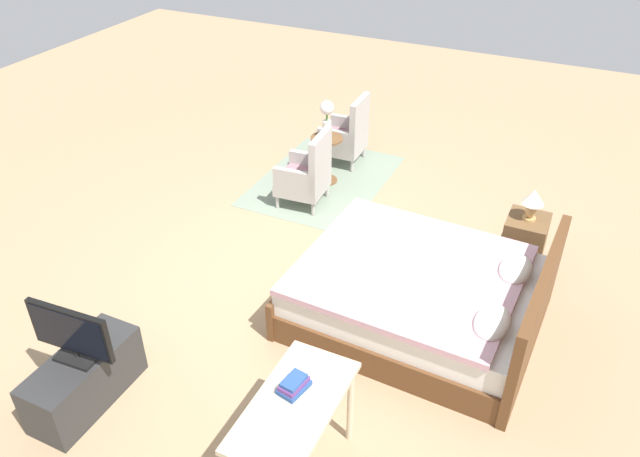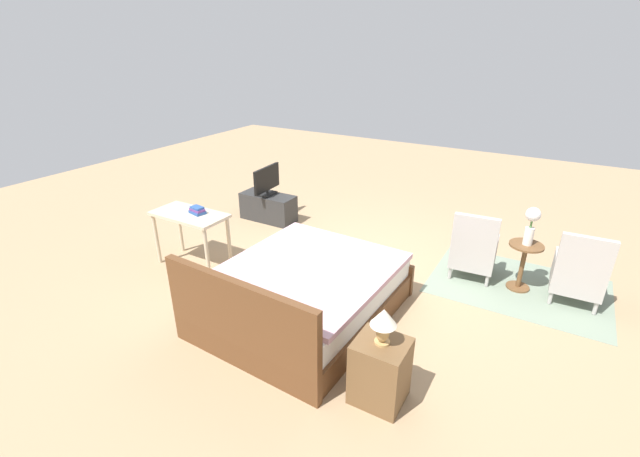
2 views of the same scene
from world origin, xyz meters
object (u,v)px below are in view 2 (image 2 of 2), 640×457
object	(u,v)px
armchair_by_window_left	(578,274)
nightstand	(380,371)
armchair_by_window_right	(473,251)
tv_stand	(268,207)
bed	(301,294)
flower_vase	(532,222)
side_table	(523,261)
book_stack	(197,210)
table_lamp	(384,321)
tv_flatscreen	(267,181)
vanity_desk	(190,221)

from	to	relation	value
armchair_by_window_left	nightstand	bearing A→B (deg)	61.27
armchair_by_window_right	tv_stand	bearing A→B (deg)	-3.83
bed	flower_vase	xyz separation A→B (m)	(-2.04, -1.90, 0.61)
side_table	flower_vase	distance (m)	0.52
flower_vase	side_table	bearing A→B (deg)	-14.04
bed	book_stack	bearing A→B (deg)	-10.42
armchair_by_window_right	flower_vase	xyz separation A→B (m)	(-0.59, -0.02, 0.52)
flower_vase	table_lamp	distance (m)	2.70
armchair_by_window_left	book_stack	size ratio (longest dim) A/B	3.84
flower_vase	tv_flatscreen	bearing A→B (deg)	-3.03
nightstand	vanity_desk	bearing A→B (deg)	-16.90
armchair_by_window_left	flower_vase	world-z (taller)	flower_vase
armchair_by_window_right	vanity_desk	xyz separation A→B (m)	(3.40, 1.59, 0.27)
tv_stand	nightstand	bearing A→B (deg)	139.46
book_stack	nightstand	bearing A→B (deg)	161.66
nightstand	table_lamp	world-z (taller)	table_lamp
armchair_by_window_left	tv_stand	world-z (taller)	armchair_by_window_left
side_table	nightstand	xyz separation A→B (m)	(0.80, 2.58, -0.08)
flower_vase	book_stack	xyz separation A→B (m)	(3.88, 1.56, -0.09)
vanity_desk	book_stack	bearing A→B (deg)	-153.97
bed	nightstand	xyz separation A→B (m)	(-1.23, 0.68, 0.00)
armchair_by_window_left	table_lamp	world-z (taller)	table_lamp
armchair_by_window_right	side_table	xyz separation A→B (m)	(-0.59, -0.02, 0.00)
side_table	tv_flatscreen	xyz separation A→B (m)	(4.07, -0.22, 0.33)
vanity_desk	side_table	bearing A→B (deg)	-158.03
table_lamp	book_stack	xyz separation A→B (m)	(3.08, -1.02, -0.00)
tv_stand	book_stack	size ratio (longest dim) A/B	4.01
bed	tv_stand	world-z (taller)	bed
table_lamp	tv_flatscreen	xyz separation A→B (m)	(3.27, -2.79, -0.10)
armchair_by_window_right	book_stack	distance (m)	3.66
bed	armchair_by_window_left	bearing A→B (deg)	-144.53
armchair_by_window_right	table_lamp	size ratio (longest dim) A/B	2.79
nightstand	tv_flatscreen	size ratio (longest dim) A/B	0.86
table_lamp	armchair_by_window_left	bearing A→B (deg)	-118.73
tv_stand	tv_flatscreen	size ratio (longest dim) A/B	1.37
armchair_by_window_right	table_lamp	distance (m)	2.61
armchair_by_window_right	nightstand	bearing A→B (deg)	85.26
nightstand	book_stack	distance (m)	3.28
side_table	armchair_by_window_right	bearing A→B (deg)	1.64
flower_vase	tv_stand	xyz separation A→B (m)	(4.07, -0.22, -0.68)
side_table	nightstand	bearing A→B (deg)	72.66
side_table	book_stack	bearing A→B (deg)	21.86
armchair_by_window_right	flower_vase	world-z (taller)	flower_vase
tv_stand	vanity_desk	world-z (taller)	vanity_desk
bed	tv_flatscreen	world-z (taller)	bed
bed	armchair_by_window_right	world-z (taller)	bed
armchair_by_window_left	tv_stand	xyz separation A→B (m)	(4.67, -0.23, -0.15)
armchair_by_window_right	book_stack	size ratio (longest dim) A/B	3.84
nightstand	tv_flatscreen	world-z (taller)	tv_flatscreen
table_lamp	tv_stand	bearing A→B (deg)	-40.55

